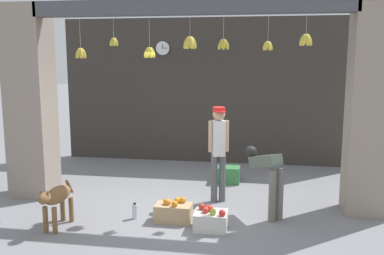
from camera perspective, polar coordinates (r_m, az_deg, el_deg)
ground_plane at (r=7.03m, az=-0.63°, el=-10.74°), size 60.00×60.00×0.00m
shop_back_wall at (r=9.80m, az=2.59°, el=4.85°), size 6.90×0.12×3.29m
shop_pillar_left at (r=7.90m, az=-20.72°, el=3.17°), size 0.70×0.60×3.29m
shop_pillar_right at (r=7.04m, az=22.88°, el=2.35°), size 0.70×0.60×3.29m
storefront_awning at (r=6.76m, az=-0.51°, el=15.31°), size 5.00×0.29×0.91m
dog at (r=6.43m, az=-17.61°, el=-8.97°), size 0.28×0.86×0.65m
shopkeeper at (r=7.12m, az=3.56°, el=-2.60°), size 0.33×0.29×1.61m
worker_stooping at (r=6.61m, az=10.01°, el=-6.02°), size 0.60×0.69×1.02m
fruit_crate_oranges at (r=6.48m, az=-2.47°, el=-11.17°), size 0.54×0.32×0.35m
fruit_crate_apples at (r=6.19m, az=2.53°, el=-12.16°), size 0.46×0.39×0.34m
produce_box_green at (r=8.41m, az=4.81°, el=-6.25°), size 0.46×0.38×0.31m
water_bottle at (r=6.63m, az=-7.62°, el=-11.02°), size 0.08×0.08×0.25m
wall_clock at (r=9.89m, az=-3.92°, el=10.51°), size 0.33×0.03×0.33m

